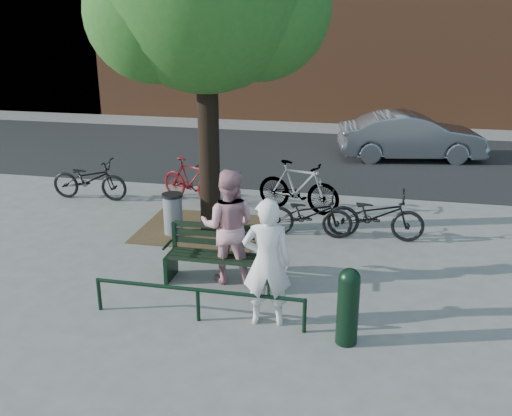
% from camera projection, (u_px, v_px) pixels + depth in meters
% --- Properties ---
extents(ground, '(90.00, 90.00, 0.00)m').
position_uv_depth(ground, '(221.00, 283.00, 9.17)').
color(ground, gray).
rests_on(ground, ground).
extents(dirt_pit, '(2.40, 2.00, 0.02)m').
position_uv_depth(dirt_pit, '(202.00, 229.00, 11.40)').
color(dirt_pit, brown).
rests_on(dirt_pit, ground).
extents(road, '(40.00, 7.00, 0.01)m').
position_uv_depth(road, '(296.00, 156.00, 17.02)').
color(road, black).
rests_on(road, ground).
extents(park_bench, '(1.74, 0.54, 0.97)m').
position_uv_depth(park_bench, '(222.00, 253.00, 9.09)').
color(park_bench, black).
rests_on(park_bench, ground).
extents(guard_railing, '(3.06, 0.06, 0.51)m').
position_uv_depth(guard_railing, '(198.00, 295.00, 7.93)').
color(guard_railing, black).
rests_on(guard_railing, ground).
extents(person_left, '(0.73, 0.53, 1.83)m').
position_uv_depth(person_left, '(267.00, 263.00, 7.72)').
color(person_left, white).
rests_on(person_left, ground).
extents(person_right, '(0.96, 0.78, 1.85)m').
position_uv_depth(person_right, '(228.00, 226.00, 8.99)').
color(person_right, '#CB8B94').
rests_on(person_right, ground).
extents(bollard, '(0.29, 0.29, 1.07)m').
position_uv_depth(bollard, '(348.00, 304.00, 7.35)').
color(bollard, black).
rests_on(bollard, ground).
extents(litter_bin, '(0.40, 0.40, 0.82)m').
position_uv_depth(litter_bin, '(173.00, 214.00, 11.03)').
color(litter_bin, gray).
rests_on(litter_bin, ground).
extents(bicycle_a, '(1.81, 0.66, 0.95)m').
position_uv_depth(bicycle_a, '(89.00, 179.00, 13.07)').
color(bicycle_a, black).
rests_on(bicycle_a, ground).
extents(bicycle_b, '(1.70, 1.08, 0.99)m').
position_uv_depth(bicycle_b, '(191.00, 180.00, 12.92)').
color(bicycle_b, '#5F0D0F').
rests_on(bicycle_b, ground).
extents(bicycle_c, '(1.72, 0.66, 0.89)m').
position_uv_depth(bicycle_c, '(308.00, 214.00, 10.92)').
color(bicycle_c, black).
rests_on(bicycle_c, ground).
extents(bicycle_d, '(1.93, 0.97, 1.12)m').
position_uv_depth(bicycle_d, '(298.00, 187.00, 12.23)').
color(bicycle_d, gray).
rests_on(bicycle_d, ground).
extents(bicycle_e, '(1.83, 0.67, 0.96)m').
position_uv_depth(bicycle_e, '(376.00, 215.00, 10.78)').
color(bicycle_e, black).
rests_on(bicycle_e, ground).
extents(parked_car, '(4.31, 2.13, 1.36)m').
position_uv_depth(parked_car, '(411.00, 136.00, 16.52)').
color(parked_car, slate).
rests_on(parked_car, ground).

